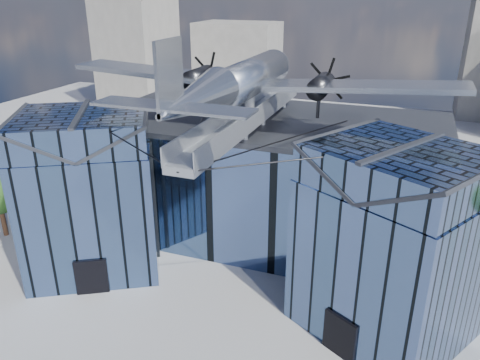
% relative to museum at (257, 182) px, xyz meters
% --- Properties ---
extents(ground_plane, '(120.00, 120.00, 0.00)m').
position_rel_museum_xyz_m(ground_plane, '(-0.00, -5.82, -5.54)').
color(ground_plane, gray).
extents(museum, '(32.88, 24.50, 17.60)m').
position_rel_museum_xyz_m(museum, '(0.00, 0.00, 0.00)').
color(museum, '#435C88').
rests_on(museum, ground).
extents(bg_towers, '(77.00, 24.50, 26.00)m').
position_rel_museum_xyz_m(bg_towers, '(1.45, 44.67, 4.47)').
color(bg_towers, gray).
rests_on(bg_towers, ground).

